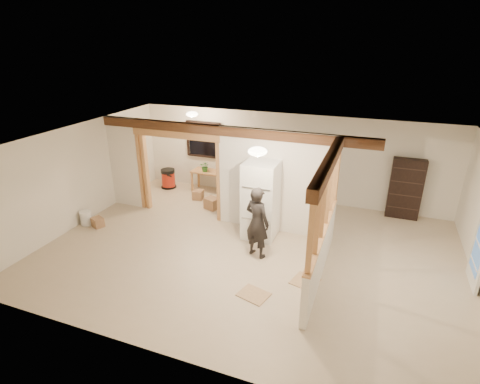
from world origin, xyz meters
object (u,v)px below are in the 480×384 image
at_px(refrigerator, 261,200).
at_px(bookshelf, 406,189).
at_px(shop_vac, 168,178).
at_px(woman, 257,222).
at_px(work_table, 209,181).

relative_size(refrigerator, bookshelf, 1.15).
height_order(shop_vac, bookshelf, bookshelf).
relative_size(refrigerator, shop_vac, 3.00).
relative_size(woman, shop_vac, 2.59).
relative_size(work_table, bookshelf, 0.66).
bearing_deg(woman, work_table, -29.74).
bearing_deg(refrigerator, bookshelf, 35.39).
height_order(woman, shop_vac, woman).
bearing_deg(woman, refrigerator, -56.79).
distance_m(work_table, bookshelf, 5.54).
bearing_deg(refrigerator, work_table, 137.52).
xyz_separation_m(shop_vac, bookshelf, (6.87, 0.33, 0.49)).
distance_m(woman, bookshelf, 4.35).
relative_size(shop_vac, bookshelf, 0.38).
bearing_deg(work_table, shop_vac, -170.50).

